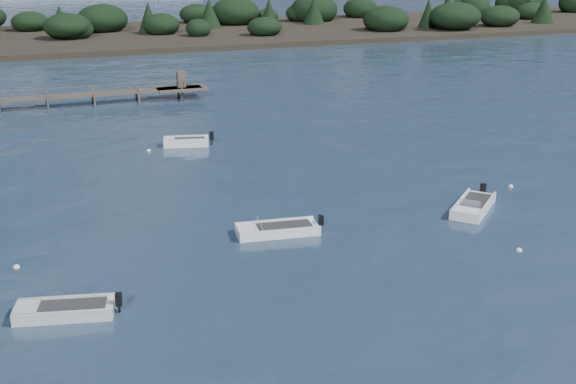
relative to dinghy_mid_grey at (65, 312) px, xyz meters
name	(u,v)px	position (x,y,z in m)	size (l,w,h in m)	color
ground	(124,81)	(10.59, 54.86, -0.15)	(400.00, 400.00, 0.00)	#172637
dinghy_mid_grey	(65,312)	(0.00, 0.00, 0.00)	(4.43, 2.39, 1.10)	#ACB1B3
dinghy_mid_white_b	(473,208)	(23.18, 4.76, 0.01)	(4.39, 4.22, 1.19)	silver
tender_far_white	(186,143)	(10.86, 24.72, 0.04)	(3.91, 2.13, 1.31)	silver
dinghy_mid_white_a	(277,231)	(11.31, 5.37, -0.01)	(4.77, 2.17, 1.10)	silver
buoy_b	(519,251)	(21.93, -1.09, -0.15)	(0.32, 0.32, 0.32)	silver
buoy_c	(17,268)	(-1.81, 5.71, -0.15)	(0.32, 0.32, 0.32)	silver
buoy_d	(511,187)	(27.91, 7.53, -0.15)	(0.32, 0.32, 0.32)	silver
buoy_e	(149,151)	(7.85, 24.19, -0.15)	(0.32, 0.32, 0.32)	silver
far_headland	(234,23)	(35.59, 94.86, 1.82)	(190.00, 40.00, 5.80)	black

